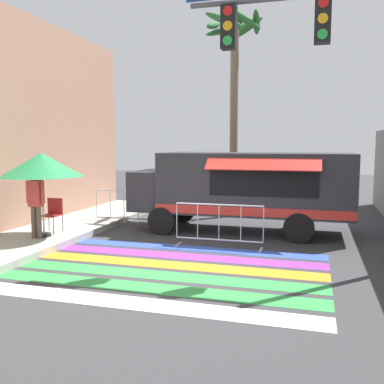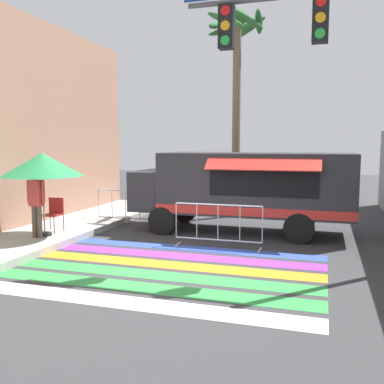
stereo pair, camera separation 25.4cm
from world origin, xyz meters
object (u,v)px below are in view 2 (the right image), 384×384
at_px(vendor_person, 36,199).
at_px(folding_chair, 54,211).
at_px(traffic_signal_pole, 322,59).
at_px(palm_tree, 237,66).
at_px(food_truck, 240,185).
at_px(patio_umbrella, 42,165).
at_px(barricade_front, 218,226).
at_px(barricade_side, 126,207).

bearing_deg(vendor_person, folding_chair, 90.19).
height_order(traffic_signal_pole, palm_tree, palm_tree).
xyz_separation_m(traffic_signal_pole, palm_tree, (-2.93, 5.88, 1.01)).
xyz_separation_m(food_truck, palm_tree, (-0.69, 2.72, 3.90)).
xyz_separation_m(patio_umbrella, palm_tree, (4.00, 5.56, 3.24)).
relative_size(traffic_signal_pole, barricade_front, 2.65).
relative_size(food_truck, traffic_signal_pole, 1.07).
bearing_deg(barricade_side, patio_umbrella, -107.03).
bearing_deg(vendor_person, palm_tree, 50.28).
distance_m(barricade_front, barricade_side, 4.25).
distance_m(food_truck, barricade_front, 2.25).
relative_size(barricade_front, barricade_side, 1.13).
distance_m(food_truck, folding_chair, 5.34).
xyz_separation_m(patio_umbrella, vendor_person, (-0.04, -0.25, -0.87)).
distance_m(patio_umbrella, folding_chair, 1.45).
relative_size(traffic_signal_pole, palm_tree, 0.83).
bearing_deg(food_truck, patio_umbrella, -148.76).
distance_m(patio_umbrella, palm_tree, 7.58).
distance_m(barricade_front, palm_tree, 6.77).
xyz_separation_m(traffic_signal_pole, barricade_side, (-6.01, 3.29, -3.74)).
bearing_deg(folding_chair, barricade_front, 13.17).
xyz_separation_m(food_truck, folding_chair, (-4.80, -2.26, -0.67)).
height_order(vendor_person, barricade_side, vendor_person).
distance_m(food_truck, barricade_side, 3.87).
relative_size(food_truck, barricade_side, 3.20).
bearing_deg(traffic_signal_pole, folding_chair, 172.71).
bearing_deg(traffic_signal_pole, palm_tree, 116.46).
relative_size(folding_chair, barricade_front, 0.41).
xyz_separation_m(vendor_person, barricade_front, (4.58, 1.01, -0.63)).
relative_size(vendor_person, barricade_side, 0.89).
distance_m(folding_chair, palm_tree, 7.91).
height_order(traffic_signal_pole, patio_umbrella, traffic_signal_pole).
xyz_separation_m(patio_umbrella, barricade_side, (0.91, 2.98, -1.51)).
height_order(food_truck, barricade_side, food_truck).
height_order(vendor_person, barricade_front, vendor_person).
height_order(folding_chair, barricade_side, barricade_side).
bearing_deg(barricade_front, food_truck, 86.04).
height_order(patio_umbrella, palm_tree, palm_tree).
relative_size(vendor_person, barricade_front, 0.79).
relative_size(patio_umbrella, folding_chair, 2.37).
distance_m(patio_umbrella, barricade_front, 4.84).
xyz_separation_m(folding_chair, palm_tree, (4.11, 4.98, 4.57)).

